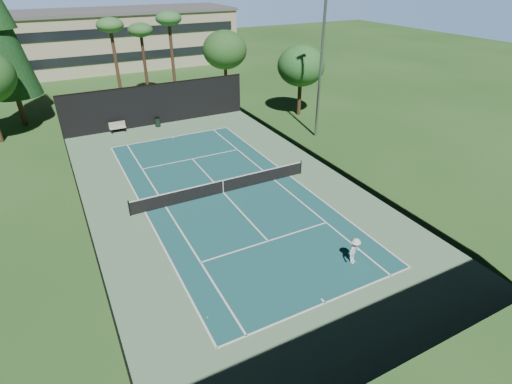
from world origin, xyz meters
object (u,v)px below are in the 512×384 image
(tennis_ball_c, at_px, (205,186))
(tennis_ball_d, at_px, (112,178))
(trash_bin, at_px, (158,122))
(tennis_ball_a, at_px, (207,317))
(tennis_ball_b, at_px, (196,190))
(player, at_px, (355,251))
(tennis_net, at_px, (223,186))
(park_bench, at_px, (118,127))

(tennis_ball_c, relative_size, tennis_ball_d, 1.23)
(trash_bin, bearing_deg, tennis_ball_d, -122.76)
(tennis_ball_a, height_order, tennis_ball_b, tennis_ball_a)
(tennis_ball_d, relative_size, trash_bin, 0.07)
(player, bearing_deg, tennis_ball_c, 85.41)
(trash_bin, bearing_deg, tennis_ball_a, -100.78)
(tennis_ball_a, bearing_deg, tennis_ball_c, 69.21)
(tennis_net, distance_m, park_bench, 16.07)
(player, relative_size, tennis_ball_b, 25.85)
(player, distance_m, trash_bin, 25.65)
(tennis_ball_a, bearing_deg, trash_bin, 79.22)
(tennis_ball_a, bearing_deg, player, 0.23)
(tennis_net, relative_size, tennis_ball_a, 196.63)
(tennis_ball_a, bearing_deg, tennis_ball_b, 72.31)
(park_bench, bearing_deg, tennis_ball_a, -92.34)
(tennis_net, bearing_deg, tennis_ball_b, 141.42)
(tennis_ball_d, xyz_separation_m, trash_bin, (6.10, 9.49, 0.45))
(tennis_ball_b, height_order, park_bench, park_bench)
(tennis_net, relative_size, tennis_ball_b, 220.37)
(park_bench, bearing_deg, tennis_ball_c, -76.47)
(tennis_ball_b, xyz_separation_m, tennis_ball_d, (-4.90, 4.55, 0.00))
(player, distance_m, park_bench, 26.66)
(tennis_ball_d, bearing_deg, trash_bin, 57.24)
(tennis_ball_b, relative_size, park_bench, 0.04)
(park_bench, bearing_deg, trash_bin, -3.57)
(tennis_ball_a, xyz_separation_m, tennis_ball_d, (-1.26, 15.96, -0.00))
(tennis_net, bearing_deg, player, -72.94)
(player, relative_size, trash_bin, 1.60)
(tennis_net, height_order, tennis_ball_b, tennis_net)
(tennis_net, relative_size, trash_bin, 13.65)
(tennis_ball_a, bearing_deg, park_bench, 87.66)
(tennis_ball_d, bearing_deg, park_bench, 76.63)
(tennis_ball_a, distance_m, park_bench, 25.71)
(tennis_ball_b, bearing_deg, park_bench, 100.29)
(player, height_order, tennis_ball_c, player)
(tennis_net, xyz_separation_m, tennis_ball_c, (-0.79, 1.49, -0.52))
(tennis_ball_a, distance_m, tennis_ball_b, 11.98)
(player, bearing_deg, tennis_ball_a, 157.10)
(park_bench, xyz_separation_m, trash_bin, (3.79, -0.24, -0.07))
(player, height_order, tennis_ball_b, player)
(tennis_ball_a, bearing_deg, tennis_net, 62.84)
(tennis_net, xyz_separation_m, park_bench, (-4.16, 15.52, -0.01))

